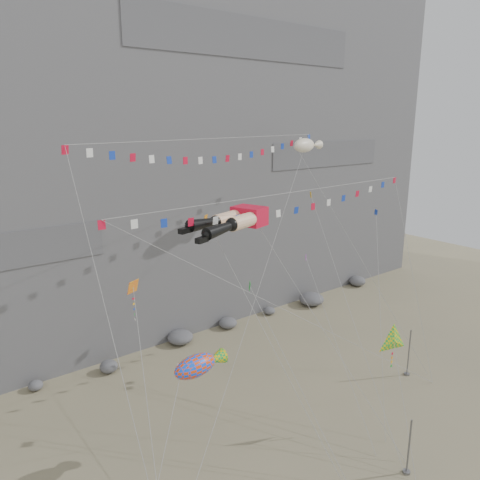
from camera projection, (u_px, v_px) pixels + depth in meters
The scene contains 17 objects.
ground at pixel (298, 427), 34.53m from camera, with size 120.00×120.00×0.00m, color #857B5C.
cliff at pixel (105, 93), 52.87m from camera, with size 80.00×28.00×50.00m, color slate.
talus_boulders at pixel (180, 338), 47.41m from camera, with size 60.00×3.00×1.20m, color slate, non-canonical shape.
anchor_pole_center at pixel (409, 447), 29.54m from camera, with size 0.12×0.12×3.89m, color slate.
anchor_pole_right at pixel (409, 353), 41.09m from camera, with size 0.12×0.12×4.32m, color slate.
legs_kite at pixel (233, 221), 33.22m from camera, with size 10.22×14.06×19.85m.
flag_banner_upper at pixel (221, 139), 37.74m from camera, with size 27.28×17.70×28.49m.
flag_banner_lower at pixel (288, 193), 35.71m from camera, with size 30.32×8.60×21.02m.
harlequin_kite at pixel (133, 288), 27.64m from camera, with size 3.35×8.41×14.67m.
fish_windsock at pixel (195, 366), 29.48m from camera, with size 9.43×6.67×11.56m.
delta_kite at pixel (394, 341), 32.90m from camera, with size 4.58×5.07×9.09m.
blimp_windsock at pixel (304, 146), 45.71m from camera, with size 4.98×15.00×24.00m.
small_kite_a at pixel (208, 223), 35.19m from camera, with size 1.45×14.35×20.17m.
small_kite_b at pixel (307, 261), 40.31m from camera, with size 5.21×12.23×16.27m.
small_kite_c at pixel (251, 288), 32.82m from camera, with size 1.25×10.18×14.24m.
small_kite_d at pixel (312, 199), 42.37m from camera, with size 7.92×16.72×23.35m.
small_kite_e at pixel (376, 217), 39.63m from camera, with size 8.31×8.34×18.05m.
Camera 1 is at (-21.79, -21.11, 21.95)m, focal length 35.00 mm.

